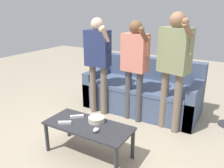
# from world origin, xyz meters

# --- Properties ---
(ground_plane) EXTENTS (12.00, 12.00, 0.00)m
(ground_plane) POSITION_xyz_m (0.00, 0.00, 0.00)
(ground_plane) COLOR tan
(couch) EXTENTS (1.88, 0.88, 0.86)m
(couch) POSITION_xyz_m (0.01, 1.35, 0.30)
(couch) COLOR #475675
(couch) RESTS_ON ground
(coffee_table) EXTENTS (1.03, 0.46, 0.40)m
(coffee_table) POSITION_xyz_m (-0.02, -0.21, 0.35)
(coffee_table) COLOR #2D2D33
(coffee_table) RESTS_ON ground
(snack_bowl) EXTENTS (0.20, 0.20, 0.06)m
(snack_bowl) POSITION_xyz_m (0.02, -0.10, 0.43)
(snack_bowl) COLOR beige
(snack_bowl) RESTS_ON coffee_table
(game_remote_nunchuk) EXTENTS (0.06, 0.09, 0.05)m
(game_remote_nunchuk) POSITION_xyz_m (0.15, -0.29, 0.42)
(game_remote_nunchuk) COLOR white
(game_remote_nunchuk) RESTS_ON coffee_table
(player_left) EXTENTS (0.47, 0.35, 1.55)m
(player_left) POSITION_xyz_m (-0.56, 0.82, 0.97)
(player_left) COLOR #756656
(player_left) RESTS_ON ground
(player_center) EXTENTS (0.45, 0.35, 1.52)m
(player_center) POSITION_xyz_m (0.05, 0.88, 0.96)
(player_center) COLOR #47474C
(player_center) RESTS_ON ground
(player_right) EXTENTS (0.47, 0.43, 1.64)m
(player_right) POSITION_xyz_m (0.62, 0.87, 1.03)
(player_right) COLOR #756656
(player_right) RESTS_ON ground
(game_remote_wand_near) EXTENTS (0.15, 0.14, 0.03)m
(game_remote_wand_near) POSITION_xyz_m (-0.25, -0.13, 0.41)
(game_remote_wand_near) COLOR white
(game_remote_wand_near) RESTS_ON coffee_table
(game_remote_wand_far) EXTENTS (0.15, 0.11, 0.03)m
(game_remote_wand_far) POSITION_xyz_m (-0.27, -0.33, 0.41)
(game_remote_wand_far) COLOR white
(game_remote_wand_far) RESTS_ON coffee_table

